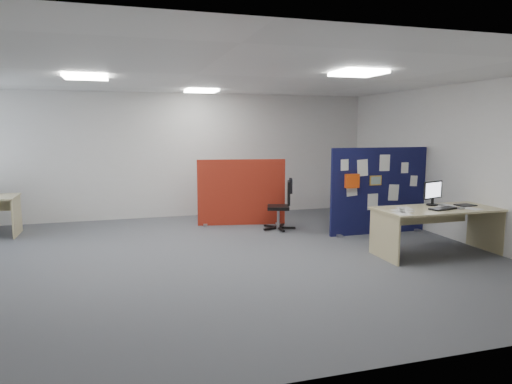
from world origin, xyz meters
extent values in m
plane|color=#57595F|center=(0.00, 0.00, 0.00)|extent=(9.00, 9.00, 0.00)
cube|color=white|center=(0.00, 0.00, 2.70)|extent=(9.00, 7.00, 0.02)
cube|color=silver|center=(0.00, 3.50, 1.35)|extent=(9.00, 0.02, 2.70)
cube|color=silver|center=(0.00, -3.50, 1.35)|extent=(9.00, 0.02, 2.70)
cube|color=silver|center=(4.50, 0.00, 1.35)|extent=(0.02, 7.00, 2.70)
cube|color=white|center=(2.00, -1.00, 2.67)|extent=(0.60, 0.60, 0.04)
cube|color=white|center=(-1.50, 0.50, 2.67)|extent=(0.60, 0.60, 0.04)
cube|color=white|center=(0.50, 2.50, 2.67)|extent=(0.60, 0.60, 0.04)
cube|color=#0E0E34|center=(3.48, 0.78, 0.80)|extent=(1.94, 0.06, 1.60)
cube|color=#959499|center=(2.66, 0.78, 0.02)|extent=(0.08, 0.30, 0.04)
cube|color=#959499|center=(4.30, 0.78, 0.02)|extent=(0.08, 0.30, 0.04)
cube|color=white|center=(2.75, 0.74, 1.30)|extent=(0.15, 0.01, 0.20)
cube|color=white|center=(3.11, 0.74, 1.24)|extent=(0.21, 0.01, 0.30)
cube|color=white|center=(3.56, 0.74, 1.32)|extent=(0.21, 0.01, 0.30)
cube|color=white|center=(3.99, 0.74, 1.22)|extent=(0.15, 0.01, 0.20)
cube|color=white|center=(2.90, 0.74, 0.88)|extent=(0.21, 0.01, 0.30)
cube|color=white|center=(3.77, 0.74, 0.76)|extent=(0.21, 0.01, 0.30)
cube|color=white|center=(4.19, 0.74, 0.97)|extent=(0.15, 0.01, 0.20)
cube|color=white|center=(3.34, 0.74, 0.61)|extent=(0.21, 0.01, 0.30)
cube|color=gold|center=(3.38, 0.74, 1.00)|extent=(0.24, 0.01, 0.18)
cube|color=#FA4D0F|center=(2.88, 0.70, 1.01)|extent=(0.25, 0.10, 0.25)
cube|color=tan|center=(3.58, -0.75, 0.71)|extent=(1.91, 0.85, 0.03)
cube|color=tan|center=(2.66, -0.75, 0.35)|extent=(0.03, 0.78, 0.70)
cube|color=tan|center=(4.50, -0.75, 0.35)|extent=(0.03, 0.78, 0.70)
cube|color=tan|center=(3.58, -0.35, 0.55)|extent=(1.72, 0.02, 0.30)
cylinder|color=black|center=(3.65, -0.51, 0.74)|extent=(0.18, 0.18, 0.02)
cube|color=black|center=(3.65, -0.51, 0.80)|extent=(0.04, 0.04, 0.09)
cube|color=black|center=(3.65, -0.51, 0.98)|extent=(0.43, 0.17, 0.27)
cube|color=silver|center=(3.65, -0.53, 0.98)|extent=(0.38, 0.13, 0.23)
cube|color=black|center=(3.59, -0.86, 0.74)|extent=(0.48, 0.27, 0.02)
cube|color=#959499|center=(3.86, -0.92, 0.74)|extent=(0.11, 0.07, 0.03)
cube|color=black|center=(4.15, -0.68, 0.74)|extent=(0.30, 0.25, 0.01)
cube|color=#A82715|center=(1.24, 2.24, 0.66)|extent=(1.75, 0.36, 1.33)
cube|color=#959499|center=(0.50, 2.24, 0.02)|extent=(0.08, 0.30, 0.04)
cube|color=#959499|center=(1.97, 2.24, 0.02)|extent=(0.08, 0.30, 0.04)
cube|color=tan|center=(-2.94, 2.53, 0.35)|extent=(0.03, 0.71, 0.70)
cube|color=black|center=(2.00, 1.55, 0.04)|extent=(0.27, 0.13, 0.04)
cube|color=black|center=(1.93, 1.77, 0.04)|extent=(0.20, 0.24, 0.04)
cube|color=black|center=(1.69, 1.77, 0.04)|extent=(0.19, 0.25, 0.04)
cube|color=black|center=(1.62, 1.55, 0.04)|extent=(0.27, 0.12, 0.04)
cube|color=black|center=(1.81, 1.41, 0.04)|extent=(0.05, 0.27, 0.04)
cylinder|color=#959499|center=(1.81, 1.61, 0.22)|extent=(0.05, 0.05, 0.38)
cube|color=black|center=(1.81, 1.61, 0.43)|extent=(0.53, 0.53, 0.06)
cube|color=black|center=(2.00, 1.55, 0.72)|extent=(0.16, 0.37, 0.45)
cube|color=black|center=(2.03, 1.53, 0.85)|extent=(0.16, 0.34, 0.27)
cube|color=white|center=(2.91, -0.80, 0.73)|extent=(0.26, 0.33, 0.00)
cube|color=white|center=(3.07, -0.63, 0.73)|extent=(0.29, 0.35, 0.00)
cube|color=white|center=(4.03, -0.92, 0.73)|extent=(0.27, 0.34, 0.00)
cube|color=white|center=(2.79, -0.97, 0.73)|extent=(0.22, 0.31, 0.00)
cube|color=white|center=(3.73, -0.48, 0.73)|extent=(0.25, 0.33, 0.00)
cube|color=white|center=(3.87, -0.56, 0.73)|extent=(0.23, 0.31, 0.00)
camera|label=1|loc=(-1.06, -6.57, 1.95)|focal=32.00mm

